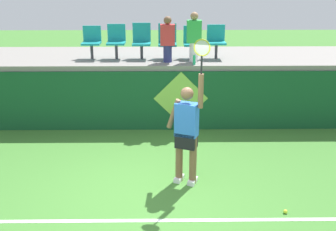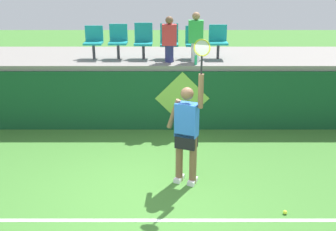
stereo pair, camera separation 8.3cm
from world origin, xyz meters
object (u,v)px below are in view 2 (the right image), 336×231
tennis_player (186,130)px  spectator_1 (169,39)px  water_bottle (195,60)px  stadium_chair_4 (194,41)px  stadium_chair_0 (93,40)px  stadium_chair_1 (118,40)px  stadium_chair_2 (143,40)px  stadium_chair_3 (169,40)px  tennis_ball (285,212)px  spectator_0 (195,36)px  stadium_chair_5 (218,40)px

tennis_player → spectator_1: 3.28m
water_bottle → stadium_chair_4: 0.82m
stadium_chair_0 → stadium_chair_1: bearing=0.4°
stadium_chair_1 → stadium_chair_2: stadium_chair_2 is taller
stadium_chair_3 → stadium_chair_4: bearing=-0.5°
tennis_ball → stadium_chair_0: (-3.66, 4.57, 1.95)m
stadium_chair_1 → stadium_chair_0: bearing=-179.6°
stadium_chair_4 → spectator_1: bearing=-144.1°
stadium_chair_1 → stadium_chair_2: 0.62m
stadium_chair_1 → spectator_0: spectator_0 is taller
stadium_chair_3 → stadium_chair_4: size_ratio=1.07×
stadium_chair_0 → spectator_1: (1.85, -0.44, 0.11)m
spectator_0 → water_bottle: bearing=-91.3°
tennis_player → spectator_0: bearing=84.1°
tennis_ball → stadium_chair_1: 5.85m
water_bottle → stadium_chair_2: bearing=148.4°
stadium_chair_2 → spectator_1: spectator_1 is taller
stadium_chair_0 → stadium_chair_5: bearing=0.0°
stadium_chair_2 → spectator_0: (1.25, -0.43, 0.14)m
stadium_chair_0 → spectator_0: size_ratio=0.68×
stadium_chair_0 → stadium_chair_4: 2.47m
stadium_chair_2 → stadium_chair_4: size_ratio=1.09×
stadium_chair_1 → stadium_chair_5: bearing=-0.0°
stadium_chair_1 → spectator_1: bearing=-19.7°
spectator_0 → stadium_chair_3: bearing=145.4°
stadium_chair_2 → stadium_chair_3: stadium_chair_2 is taller
tennis_ball → stadium_chair_4: stadium_chair_4 is taller
spectator_0 → spectator_1: size_ratio=1.08×
stadium_chair_0 → spectator_0: (2.47, -0.42, 0.16)m
stadium_chair_0 → spectator_0: bearing=-9.6°
tennis_player → stadium_chair_0: size_ratio=3.32×
stadium_chair_1 → stadium_chair_3: size_ratio=0.98×
stadium_chair_5 → spectator_1: 1.28m
tennis_ball → stadium_chair_5: 5.01m
tennis_ball → stadium_chair_5: size_ratio=0.08×
tennis_player → stadium_chair_0: bearing=121.3°
water_bottle → spectator_0: (0.01, 0.34, 0.49)m
tennis_ball → spectator_0: 4.81m
tennis_ball → stadium_chair_5: bearing=97.6°
spectator_1 → water_bottle: bearing=-27.0°
stadium_chair_3 → tennis_player: bearing=-85.2°
stadium_chair_3 → stadium_chair_0: bearing=-179.7°
stadium_chair_4 → spectator_0: (0.00, -0.42, 0.18)m
stadium_chair_0 → stadium_chair_3: (1.85, 0.01, 0.00)m
tennis_player → water_bottle: bearing=83.5°
stadium_chair_1 → tennis_ball: bearing=-56.3°
tennis_player → water_bottle: size_ratio=11.89×
stadium_chair_0 → stadium_chair_2: bearing=0.4°
stadium_chair_3 → spectator_0: bearing=-34.6°
tennis_player → stadium_chair_5: 3.77m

